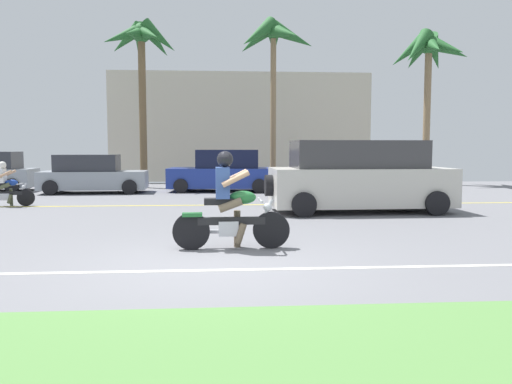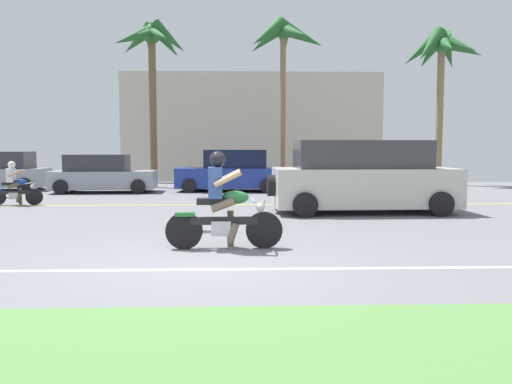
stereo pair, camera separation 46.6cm
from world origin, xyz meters
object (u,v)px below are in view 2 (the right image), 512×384
palm_tree_0 (283,43)px  motorcyclist_distant (15,187)px  palm_tree_1 (152,46)px  suv_nearby (363,178)px  motorcyclist (223,208)px  palm_tree_2 (442,54)px  parked_car_1 (102,175)px  parked_car_3 (352,172)px  parked_car_2 (232,172)px

palm_tree_0 → motorcyclist_distant: bearing=-141.0°
palm_tree_0 → palm_tree_1: (-5.76, -0.21, -0.25)m
suv_nearby → palm_tree_0: bearing=98.6°
motorcyclist → motorcyclist_distant: 9.56m
palm_tree_1 → palm_tree_2: size_ratio=0.99×
parked_car_1 → palm_tree_2: size_ratio=0.55×
motorcyclist → motorcyclist_distant: (-6.59, 6.92, -0.15)m
suv_nearby → motorcyclist_distant: suv_nearby is taller
palm_tree_0 → palm_tree_1: bearing=-177.9°
parked_car_3 → motorcyclist_distant: 12.80m
motorcyclist → palm_tree_1: size_ratio=0.28×
parked_car_3 → palm_tree_1: palm_tree_1 is taller
suv_nearby → palm_tree_0: (-1.40, 9.21, 5.48)m
motorcyclist → palm_tree_1: palm_tree_1 is taller
parked_car_2 → parked_car_1: bearing=-174.9°
palm_tree_0 → palm_tree_2: palm_tree_0 is taller
parked_car_1 → motorcyclist_distant: bearing=-108.2°
parked_car_2 → palm_tree_2: 11.70m
palm_tree_0 → motorcyclist_distant: 12.78m
suv_nearby → parked_car_3: size_ratio=1.35×
motorcyclist → parked_car_3: bearing=67.8°
parked_car_3 → palm_tree_0: 6.56m
motorcyclist → parked_car_2: motorcyclist is taller
palm_tree_2 → palm_tree_1: bearing=-174.6°
parked_car_2 → parked_car_3: bearing=5.5°
motorcyclist → parked_car_3: 13.29m
parked_car_3 → palm_tree_0: (-2.78, 1.77, 5.67)m
parked_car_3 → motorcyclist_distant: (-11.61, -5.38, -0.18)m
suv_nearby → palm_tree_1: palm_tree_1 is taller
palm_tree_0 → suv_nearby: bearing=-81.4°
palm_tree_0 → palm_tree_1: palm_tree_0 is taller
palm_tree_2 → parked_car_2: bearing=-161.5°
palm_tree_0 → motorcyclist_distant: size_ratio=4.65×
parked_car_3 → parked_car_1: bearing=-174.7°
parked_car_2 → palm_tree_1: (-3.51, 2.04, 5.40)m
suv_nearby → palm_tree_1: size_ratio=0.70×
parked_car_3 → motorcyclist_distant: parked_car_3 is taller
suv_nearby → palm_tree_1: (-7.16, 9.00, 5.23)m
parked_car_1 → parked_car_2: parked_car_2 is taller
suv_nearby → parked_car_1: bearing=143.5°
parked_car_1 → palm_tree_0: palm_tree_0 is taller
suv_nearby → parked_car_1: suv_nearby is taller
parked_car_2 → palm_tree_2: (9.84, 3.30, 5.39)m
parked_car_2 → palm_tree_1: size_ratio=0.60×
suv_nearby → palm_tree_2: (6.20, 10.25, 5.23)m
parked_car_1 → palm_tree_0: (7.37, 2.71, 5.72)m
motorcyclist → parked_car_2: size_ratio=0.46×
parked_car_3 → motorcyclist_distant: size_ratio=2.34×
motorcyclist → suv_nearby: (3.63, 4.87, 0.23)m
parked_car_3 → palm_tree_1: 10.24m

